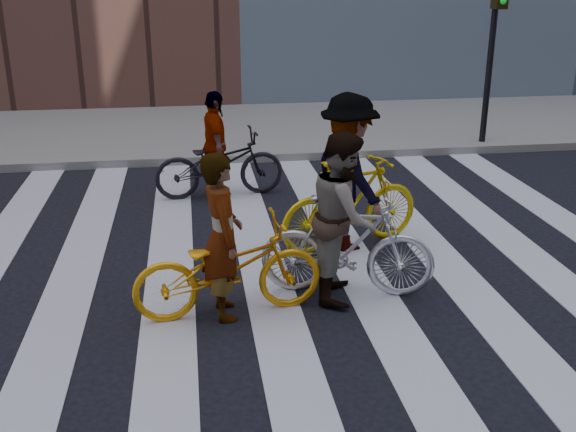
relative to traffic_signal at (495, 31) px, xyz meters
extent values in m
plane|color=black|center=(-4.40, -5.32, -2.28)|extent=(100.00, 100.00, 0.00)
cube|color=gray|center=(-4.40, 2.18, -2.20)|extent=(100.00, 5.00, 0.15)
cube|color=silver|center=(-7.15, -5.32, -2.27)|extent=(0.55, 10.00, 0.01)
cube|color=silver|center=(-6.05, -5.32, -2.27)|extent=(0.55, 10.00, 0.01)
cube|color=silver|center=(-4.95, -5.32, -2.27)|extent=(0.55, 10.00, 0.01)
cube|color=silver|center=(-3.85, -5.32, -2.27)|extent=(0.55, 10.00, 0.01)
cube|color=silver|center=(-2.75, -5.32, -2.27)|extent=(0.55, 10.00, 0.01)
cube|color=silver|center=(-1.65, -5.32, -2.27)|extent=(0.55, 10.00, 0.01)
cylinder|color=black|center=(0.00, 0.08, -0.68)|extent=(0.12, 0.12, 3.20)
sphere|color=#0CCC26|center=(0.00, -0.22, 0.54)|extent=(0.12, 0.12, 0.12)
imported|color=#F5A00D|center=(-5.42, -6.05, -1.77)|extent=(2.00, 0.89, 1.02)
imported|color=silver|center=(-4.13, -5.79, -1.72)|extent=(1.94, 0.99, 1.12)
imported|color=gold|center=(-3.77, -4.48, -1.69)|extent=(2.04, 1.14, 1.18)
imported|color=black|center=(-5.31, -2.17, -1.75)|extent=(2.06, 0.90, 1.05)
imported|color=slate|center=(-5.47, -6.05, -1.42)|extent=(0.48, 0.67, 1.72)
imported|color=slate|center=(-4.18, -5.79, -1.37)|extent=(0.89, 1.03, 1.82)
imported|color=slate|center=(-3.82, -4.48, -1.29)|extent=(1.09, 1.44, 1.98)
imported|color=slate|center=(-5.36, -2.17, -1.45)|extent=(0.50, 1.00, 1.65)
camera|label=1|loc=(-5.74, -12.28, 1.07)|focal=42.00mm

